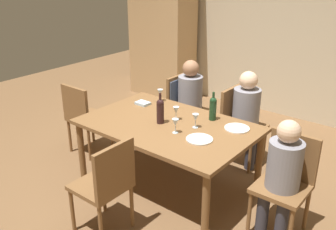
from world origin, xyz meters
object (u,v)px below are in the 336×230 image
(dining_table, at_px, (168,130))
(wine_glass_near_right, at_px, (176,111))
(chair_far_left, at_px, (182,100))
(person_man_guest, at_px, (282,172))
(person_woman_host, at_px, (192,98))
(dinner_plate_host, at_px, (199,139))
(chair_near, at_px, (107,182))
(wine_bottle_tall_green, at_px, (160,110))
(person_man_bearded, at_px, (248,112))
(wine_bottle_dark_red, at_px, (213,108))
(wine_glass_far, at_px, (160,93))
(chair_right_end, at_px, (286,177))
(chair_far_right, at_px, (238,120))
(armoire_cabinet, at_px, (162,34))
(chair_left_end, at_px, (84,114))
(wine_glass_near_left, at_px, (175,123))
(wine_glass_centre, at_px, (195,118))
(dinner_plate_guest_left, at_px, (237,128))

(dining_table, height_order, wine_glass_near_right, wine_glass_near_right)
(chair_far_left, bearing_deg, person_man_guest, 61.27)
(person_woman_host, xyz_separation_m, dinner_plate_host, (0.85, -1.07, 0.07))
(chair_near, distance_m, wine_bottle_tall_green, 1.00)
(person_man_bearded, relative_size, wine_bottle_dark_red, 3.69)
(person_man_guest, distance_m, wine_glass_near_right, 1.30)
(dining_table, bearing_deg, wine_glass_far, 136.47)
(person_man_guest, height_order, wine_bottle_tall_green, person_man_guest)
(chair_right_end, relative_size, wine_bottle_tall_green, 2.78)
(chair_far_right, bearing_deg, wine_bottle_tall_green, -21.71)
(chair_far_left, distance_m, wine_glass_near_right, 1.01)
(chair_far_left, distance_m, chair_near, 2.02)
(wine_glass_far, bearing_deg, chair_right_end, -12.33)
(chair_near, relative_size, wine_glass_far, 6.17)
(armoire_cabinet, bearing_deg, wine_glass_far, -51.17)
(chair_right_end, xyz_separation_m, dinner_plate_host, (-0.80, -0.19, 0.20))
(chair_left_end, height_order, wine_glass_near_right, chair_left_end)
(wine_bottle_tall_green, distance_m, wine_bottle_dark_red, 0.56)
(chair_far_left, height_order, wine_glass_near_left, chair_far_left)
(chair_far_right, bearing_deg, chair_far_left, -90.00)
(person_man_guest, height_order, wine_glass_centre, person_man_guest)
(person_man_bearded, distance_m, wine_glass_near_left, 1.13)
(armoire_cabinet, xyz_separation_m, wine_glass_near_left, (2.19, -2.46, -0.26))
(wine_glass_near_right, bearing_deg, wine_glass_near_left, -53.58)
(wine_glass_near_right, bearing_deg, armoire_cabinet, 132.25)
(armoire_cabinet, distance_m, chair_left_end, 2.58)
(chair_near, bearing_deg, dinner_plate_guest_left, -22.51)
(chair_far_left, xyz_separation_m, chair_left_end, (-0.75, -1.05, -0.06))
(chair_left_end, xyz_separation_m, wine_bottle_tall_green, (1.19, 0.06, 0.34))
(wine_glass_centre, bearing_deg, armoire_cabinet, 135.50)
(wine_glass_centre, relative_size, dinner_plate_host, 0.58)
(wine_glass_near_left, height_order, dinner_plate_host, wine_glass_near_left)
(chair_right_end, distance_m, person_man_guest, 0.16)
(chair_left_end, distance_m, chair_near, 1.62)
(wine_bottle_tall_green, relative_size, wine_glass_near_right, 2.22)
(wine_glass_centre, bearing_deg, wine_glass_far, 154.31)
(armoire_cabinet, distance_m, wine_glass_centre, 3.19)
(chair_far_left, xyz_separation_m, wine_glass_near_left, (0.72, -1.09, 0.24))
(chair_far_left, bearing_deg, wine_glass_near_right, 32.50)
(dining_table, xyz_separation_m, wine_glass_near_left, (0.19, -0.13, 0.18))
(person_man_guest, relative_size, wine_bottle_dark_red, 3.56)
(wine_glass_centre, bearing_deg, chair_far_left, 132.99)
(person_man_guest, xyz_separation_m, wine_glass_near_right, (-1.27, 0.16, 0.19))
(chair_near, xyz_separation_m, wine_glass_near_right, (-0.09, 1.10, 0.30))
(dinner_plate_guest_left, bearing_deg, dining_table, -151.65)
(person_man_guest, bearing_deg, wine_bottle_tall_green, 0.15)
(wine_bottle_dark_red, bearing_deg, wine_glass_near_right, -140.74)
(chair_near, distance_m, wine_glass_near_right, 1.14)
(chair_left_end, xyz_separation_m, wine_glass_near_right, (1.27, 0.22, 0.30))
(chair_left_end, xyz_separation_m, wine_glass_far, (0.77, 0.56, 0.30))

